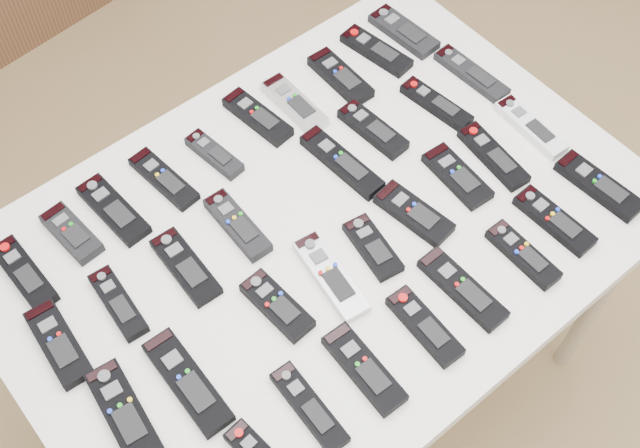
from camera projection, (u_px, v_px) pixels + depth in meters
ground at (319, 366)px, 2.24m from camera, size 4.00×4.00×0.00m
table at (320, 245)px, 1.61m from camera, size 1.25×0.88×0.78m
remote_0 at (24, 274)px, 1.50m from camera, size 0.05×0.17×0.02m
remote_1 at (72, 233)px, 1.55m from camera, size 0.07×0.14×0.02m
remote_2 at (113, 210)px, 1.58m from camera, size 0.07×0.18×0.02m
remote_3 at (164, 179)px, 1.62m from camera, size 0.07×0.17×0.02m
remote_4 at (214, 154)px, 1.65m from camera, size 0.06×0.14×0.02m
remote_5 at (258, 117)px, 1.70m from camera, size 0.07×0.17×0.02m
remote_6 at (295, 104)px, 1.72m from camera, size 0.05×0.17×0.02m
remote_7 at (340, 77)px, 1.77m from camera, size 0.06×0.17×0.02m
remote_8 at (376, 51)px, 1.81m from camera, size 0.08×0.18×0.02m
remote_9 at (404, 32)px, 1.85m from camera, size 0.07×0.18×0.02m
remote_10 at (59, 344)px, 1.42m from camera, size 0.07×0.17×0.02m
remote_11 at (118, 303)px, 1.46m from camera, size 0.06×0.16×0.02m
remote_12 at (186, 267)px, 1.51m from camera, size 0.06×0.17×0.02m
remote_13 at (238, 225)px, 1.55m from camera, size 0.05×0.17×0.02m
remote_14 at (342, 163)px, 1.64m from camera, size 0.06×0.21×0.02m
remote_15 at (373, 129)px, 1.69m from camera, size 0.06×0.17×0.02m
remote_16 at (436, 104)px, 1.72m from camera, size 0.06×0.18×0.02m
remote_17 at (471, 74)px, 1.77m from camera, size 0.05×0.19×0.02m
remote_18 at (124, 413)px, 1.35m from camera, size 0.08×0.20×0.02m
remote_19 at (188, 382)px, 1.38m from camera, size 0.06×0.21×0.02m
remote_20 at (277, 305)px, 1.46m from camera, size 0.06×0.15×0.02m
remote_21 at (331, 276)px, 1.50m from camera, size 0.08×0.20×0.02m
remote_22 at (373, 247)px, 1.53m from camera, size 0.08×0.15×0.02m
remote_23 at (414, 213)px, 1.57m from camera, size 0.08×0.17×0.02m
remote_24 at (457, 176)px, 1.62m from camera, size 0.07×0.16×0.02m
remote_25 at (493, 156)px, 1.65m from camera, size 0.07×0.18×0.02m
remote_26 at (531, 127)px, 1.69m from camera, size 0.06×0.18×0.02m
remote_29 at (309, 407)px, 1.36m from camera, size 0.05×0.17×0.02m
remote_30 at (364, 369)px, 1.39m from camera, size 0.06×0.18×0.02m
remote_31 at (425, 326)px, 1.44m from camera, size 0.06×0.17×0.02m
remote_32 at (462, 289)px, 1.48m from camera, size 0.06×0.19×0.02m
remote_33 at (523, 255)px, 1.52m from camera, size 0.05×0.16×0.02m
remote_34 at (554, 221)px, 1.56m from camera, size 0.06×0.17×0.02m
remote_35 at (599, 186)px, 1.61m from camera, size 0.07×0.19×0.02m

